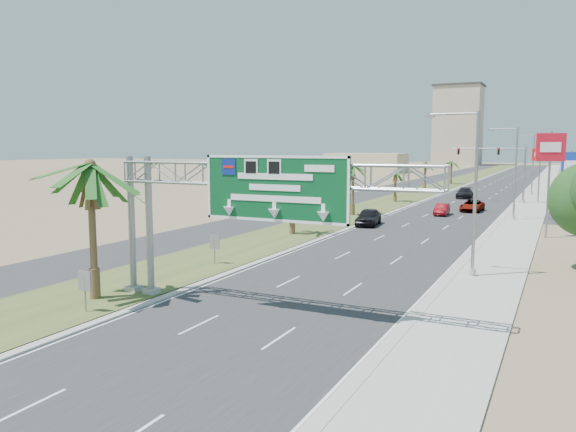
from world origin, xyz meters
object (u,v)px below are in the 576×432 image
(sign_gantry, at_px, (250,186))
(pole_sign_red_far, at_px, (540,159))
(signal_mast, at_px, (509,169))
(car_mid_lane, at_px, (442,210))
(palm_near, at_px, (90,166))
(pole_sign_red_near, at_px, (550,154))
(pole_sign_blue, at_px, (571,168))
(car_left_lane, at_px, (368,217))
(car_far, at_px, (465,193))
(car_right_lane, at_px, (472,206))

(sign_gantry, relative_size, pole_sign_red_far, 2.11)
(signal_mast, relative_size, pole_sign_red_far, 1.29)
(signal_mast, distance_m, car_mid_lane, 20.03)
(sign_gantry, relative_size, palm_near, 2.01)
(car_mid_lane, distance_m, pole_sign_red_near, 18.30)
(signal_mast, bearing_deg, pole_sign_blue, -58.44)
(car_left_lane, xyz_separation_m, car_mid_lane, (4.96, 12.09, -0.19))
(car_mid_lane, height_order, car_far, car_far)
(palm_near, height_order, pole_sign_blue, palm_near)
(pole_sign_red_near, bearing_deg, car_right_lane, 115.86)
(pole_sign_red_far, bearing_deg, car_mid_lane, -113.15)
(signal_mast, height_order, car_left_lane, signal_mast)
(signal_mast, height_order, pole_sign_red_far, signal_mast)
(car_mid_lane, bearing_deg, car_left_lane, -115.39)
(car_right_lane, relative_size, pole_sign_blue, 0.67)
(car_right_lane, bearing_deg, palm_near, -100.39)
(car_right_lane, bearing_deg, sign_gantry, -91.55)
(palm_near, relative_size, car_left_lane, 1.65)
(car_far, bearing_deg, signal_mast, -40.19)
(pole_sign_red_near, bearing_deg, signal_mast, 100.58)
(car_right_lane, distance_m, pole_sign_red_near, 21.26)
(car_far, bearing_deg, pole_sign_red_near, -73.23)
(palm_near, bearing_deg, car_left_lane, 83.34)
(pole_sign_red_near, height_order, pole_sign_red_far, pole_sign_red_near)
(car_mid_lane, height_order, pole_sign_red_far, pole_sign_red_far)
(palm_near, distance_m, car_left_lane, 33.88)
(palm_near, xyz_separation_m, car_far, (7.65, 69.23, -6.14))
(palm_near, xyz_separation_m, pole_sign_red_far, (18.20, 67.11, -0.67))
(sign_gantry, bearing_deg, car_far, 90.42)
(car_left_lane, height_order, car_mid_lane, car_left_lane)
(sign_gantry, distance_m, pole_sign_red_far, 65.96)
(signal_mast, distance_m, car_far, 9.45)
(car_mid_lane, bearing_deg, signal_mast, 70.46)
(signal_mast, distance_m, pole_sign_blue, 14.66)
(sign_gantry, relative_size, car_mid_lane, 4.14)
(car_mid_lane, xyz_separation_m, pole_sign_blue, (13.21, 6.30, 4.88))
(car_left_lane, bearing_deg, pole_sign_red_far, 60.44)
(palm_near, bearing_deg, car_mid_lane, 78.95)
(car_mid_lane, distance_m, car_right_lane, 6.10)
(car_far, height_order, pole_sign_red_far, pole_sign_red_far)
(car_left_lane, xyz_separation_m, pole_sign_red_near, (16.38, -0.58, 6.46))
(signal_mast, bearing_deg, palm_near, -102.66)
(car_far, distance_m, pole_sign_red_near, 39.35)
(palm_near, bearing_deg, pole_sign_blue, 66.83)
(car_right_lane, relative_size, pole_sign_red_near, 0.55)
(palm_near, height_order, signal_mast, palm_near)
(car_far, relative_size, pole_sign_red_far, 0.68)
(sign_gantry, relative_size, signal_mast, 1.63)
(signal_mast, bearing_deg, pole_sign_red_near, -79.42)
(pole_sign_blue, bearing_deg, car_right_lane, -175.79)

